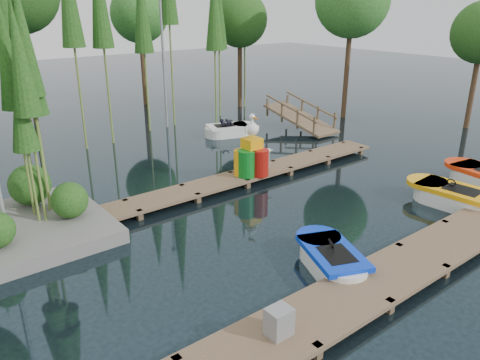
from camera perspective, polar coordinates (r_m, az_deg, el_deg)
ground_plane at (r=13.48m, az=-0.37°, el=-5.44°), size 90.00×90.00×0.00m
near_dock at (r=10.64m, az=15.00°, el=-12.65°), size 18.00×1.50×0.50m
far_dock at (r=15.77m, az=-3.05°, el=-0.50°), size 15.00×1.20×0.50m
lamp_rear at (r=23.56m, az=-9.46°, el=16.49°), size 0.30×0.30×7.25m
ramp at (r=23.56m, az=7.37°, el=7.54°), size 1.50×3.94×1.49m
boat_blue at (r=11.50m, az=11.07°, el=-9.51°), size 1.96×2.71×0.83m
boat_yellow_near at (r=16.06m, az=24.44°, el=-1.88°), size 1.50×2.91×0.95m
boat_white_far at (r=22.29m, az=-1.37°, el=6.08°), size 2.71×1.85×1.17m
utility_cabinet at (r=8.87m, az=4.77°, el=-16.83°), size 0.45×0.38×0.55m
yellow_barrel at (r=16.25m, az=0.28°, el=2.13°), size 0.60×0.60×0.89m
drum_cluster at (r=16.29m, az=1.65°, el=2.86°), size 1.24×1.14×2.15m
seagull_post at (r=16.96m, az=3.48°, el=3.10°), size 0.46×0.25×0.74m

